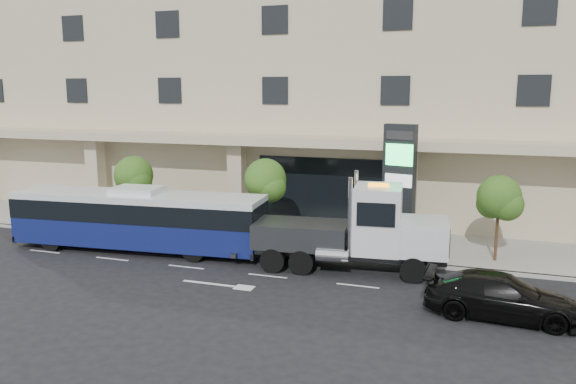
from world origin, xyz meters
name	(u,v)px	position (x,y,z in m)	size (l,w,h in m)	color
ground	(279,266)	(0.00, 0.00, 0.00)	(120.00, 120.00, 0.00)	black
sidewalk	(309,238)	(0.00, 5.00, 0.07)	(120.00, 6.00, 0.15)	gray
curb	(292,253)	(0.00, 2.00, 0.07)	(120.00, 0.30, 0.15)	gray
convention_center	(352,61)	(0.00, 15.42, 9.97)	(60.00, 17.60, 20.00)	#BCAF8D
tree_left	(134,178)	(-9.97, 3.59, 3.11)	(2.27, 2.20, 4.22)	#422B19
tree_mid	(266,183)	(-1.97, 3.59, 3.26)	(2.28, 2.20, 4.38)	#422B19
tree_right	(500,200)	(9.53, 3.59, 3.04)	(2.10, 2.00, 4.04)	#422B19
city_bus	(138,218)	(-7.58, 0.21, 1.66)	(13.07, 3.74, 3.27)	black
tow_truck	(358,232)	(3.58, 0.44, 1.82)	(9.74, 3.14, 4.42)	#2D3033
black_sedan	(502,296)	(9.51, -3.10, 0.78)	(2.19, 5.39, 1.56)	black
signage_pylon	(399,187)	(4.87, 3.94, 3.33)	(1.65, 0.93, 6.27)	black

